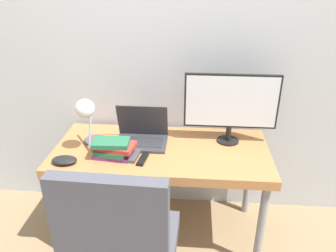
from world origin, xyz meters
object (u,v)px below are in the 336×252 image
laptop (142,135)px  office_chair (119,242)px  monitor (231,104)px  desk_lamp (87,115)px  book_stack (113,148)px  game_controller (64,160)px

laptop → office_chair: size_ratio=0.33×
monitor → office_chair: bearing=-123.7°
laptop → desk_lamp: 0.39m
laptop → book_stack: laptop is taller
game_controller → laptop: bearing=35.6°
laptop → game_controller: bearing=-144.4°
office_chair → monitor: bearing=56.3°
monitor → desk_lamp: monitor is taller
book_stack → desk_lamp: bearing=154.3°
game_controller → desk_lamp: bearing=59.6°
book_stack → game_controller: size_ratio=1.75×
monitor → book_stack: size_ratio=2.25×
book_stack → office_chair: bearing=-74.7°
laptop → office_chair: (0.01, -0.80, -0.17)m
desk_lamp → office_chair: desk_lamp is taller
office_chair → book_stack: (-0.16, 0.59, 0.17)m
office_chair → game_controller: (-0.44, 0.49, 0.13)m
monitor → book_stack: (-0.74, -0.27, -0.22)m
laptop → game_controller: laptop is taller
office_chair → game_controller: bearing=131.8°
desk_lamp → game_controller: size_ratio=2.29×
desk_lamp → office_chair: bearing=-63.8°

